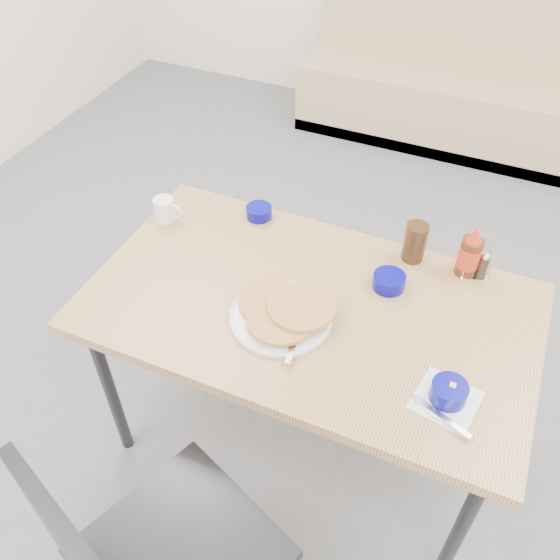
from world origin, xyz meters
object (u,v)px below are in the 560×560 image
at_px(condiment_caddy, 476,266).
at_px(butter_bowl, 389,281).
at_px(pancake_plate, 283,313).
at_px(grits_setting, 448,395).
at_px(dining_table, 309,317).
at_px(coffee_mug, 165,209).
at_px(booth_bench, 452,86).
at_px(creamer_bowl, 259,212).
at_px(amber_tumbler, 415,242).
at_px(syrup_bottle, 470,254).

bearing_deg(condiment_caddy, butter_bowl, -164.01).
distance_m(pancake_plate, grits_setting, 0.53).
bearing_deg(dining_table, coffee_mug, 163.30).
xyz_separation_m(booth_bench, condiment_caddy, (0.45, -2.19, 0.45)).
bearing_deg(butter_bowl, creamer_bowl, 163.13).
xyz_separation_m(grits_setting, butter_bowl, (-0.27, 0.36, -0.01)).
bearing_deg(amber_tumbler, booth_bench, 96.24).
xyz_separation_m(creamer_bowl, condiment_caddy, (0.78, 0.00, 0.02)).
relative_size(booth_bench, syrup_bottle, 10.24).
bearing_deg(creamer_bowl, butter_bowl, -16.87).
xyz_separation_m(pancake_plate, syrup_bottle, (0.47, 0.43, 0.06)).
height_order(butter_bowl, amber_tumbler, amber_tumbler).
bearing_deg(dining_table, syrup_bottle, 39.15).
distance_m(pancake_plate, syrup_bottle, 0.64).
height_order(pancake_plate, grits_setting, grits_setting).
distance_m(dining_table, pancake_plate, 0.13).
bearing_deg(creamer_bowl, condiment_caddy, 0.19).
bearing_deg(booth_bench, syrup_bottle, -79.22).
relative_size(dining_table, amber_tumbler, 9.99).
bearing_deg(creamer_bowl, dining_table, -45.48).
bearing_deg(grits_setting, pancake_plate, 169.24).
bearing_deg(booth_bench, dining_table, -90.00).
bearing_deg(dining_table, condiment_caddy, 37.26).
xyz_separation_m(dining_table, coffee_mug, (-0.64, 0.19, 0.11)).
relative_size(amber_tumbler, syrup_bottle, 0.76).
distance_m(creamer_bowl, condiment_caddy, 0.78).
bearing_deg(condiment_caddy, coffee_mug, 169.50).
distance_m(amber_tumbler, syrup_bottle, 0.18).
distance_m(pancake_plate, coffee_mug, 0.65).
bearing_deg(amber_tumbler, grits_setting, -66.33).
bearing_deg(creamer_bowl, syrup_bottle, 0.20).
relative_size(grits_setting, condiment_caddy, 1.76).
distance_m(pancake_plate, creamer_bowl, 0.51).
xyz_separation_m(creamer_bowl, butter_bowl, (0.54, -0.16, 0.00)).
xyz_separation_m(dining_table, amber_tumbler, (0.24, 0.34, 0.13)).
bearing_deg(butter_bowl, condiment_caddy, 34.33).
distance_m(dining_table, coffee_mug, 0.67).
bearing_deg(pancake_plate, dining_table, 58.74).
bearing_deg(amber_tumbler, pancake_plate, -124.44).
bearing_deg(coffee_mug, amber_tumbler, 9.66).
bearing_deg(dining_table, booth_bench, 90.00).
relative_size(booth_bench, grits_setting, 9.59).
distance_m(pancake_plate, condiment_caddy, 0.66).
xyz_separation_m(pancake_plate, amber_tumbler, (0.29, 0.43, 0.05)).
xyz_separation_m(booth_bench, pancake_plate, (-0.05, -2.62, 0.43)).
bearing_deg(coffee_mug, creamer_bowl, 25.71).
relative_size(creamer_bowl, condiment_caddy, 0.83).
bearing_deg(booth_bench, grits_setting, -80.18).
height_order(creamer_bowl, condiment_caddy, condiment_caddy).
height_order(condiment_caddy, syrup_bottle, syrup_bottle).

